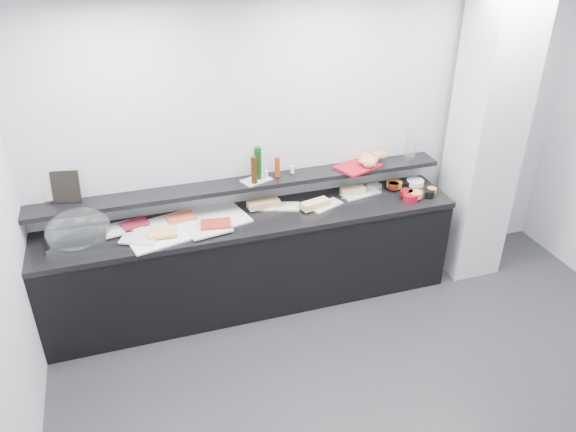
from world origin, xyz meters
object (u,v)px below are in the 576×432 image
object	(u,v)px
sandwich_plate_mid	(326,205)
carafe	(411,146)
framed_print	(66,187)
cloche_base	(77,239)
condiment_tray	(256,180)
bread_tray	(358,166)

from	to	relation	value
sandwich_plate_mid	carafe	distance (m)	0.98
carafe	sandwich_plate_mid	bearing A→B (deg)	-169.24
sandwich_plate_mid	framed_print	world-z (taller)	framed_print
cloche_base	framed_print	xyz separation A→B (m)	(-0.03, 0.23, 0.36)
cloche_base	sandwich_plate_mid	distance (m)	2.09
condiment_tray	sandwich_plate_mid	bearing A→B (deg)	-39.35
bread_tray	sandwich_plate_mid	bearing A→B (deg)	-176.45
cloche_base	carafe	world-z (taller)	carafe
cloche_base	condiment_tray	xyz separation A→B (m)	(1.51, 0.14, 0.24)
framed_print	cloche_base	bearing A→B (deg)	-72.20
bread_tray	carafe	distance (m)	0.54
cloche_base	sandwich_plate_mid	world-z (taller)	cloche_base
sandwich_plate_mid	condiment_tray	world-z (taller)	condiment_tray
cloche_base	bread_tray	world-z (taller)	bread_tray
sandwich_plate_mid	carafe	size ratio (longest dim) A/B	1.01
cloche_base	framed_print	distance (m)	0.43
cloche_base	condiment_tray	distance (m)	1.53
bread_tray	carafe	bearing A→B (deg)	-22.54
framed_print	bread_tray	xyz separation A→B (m)	(2.48, -0.10, -0.12)
condiment_tray	bread_tray	bearing A→B (deg)	-22.34
cloche_base	bread_tray	bearing A→B (deg)	5.36
sandwich_plate_mid	bread_tray	bearing A→B (deg)	2.38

